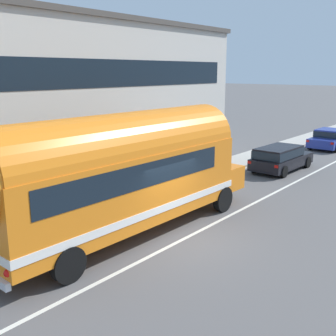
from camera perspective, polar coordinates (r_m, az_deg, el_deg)
The scene contains 7 objects.
ground_plane at distance 13.65m, azimuth 1.94°, elevation -9.98°, with size 300.00×300.00×0.00m, color #565454.
lane_markings at distance 24.41m, azimuth 16.32°, elevation 0.03°, with size 3.55×80.00×0.01m.
sidewalk_slab at distance 23.91m, azimuth 8.15°, elevation 0.34°, with size 2.01×90.00×0.15m, color #ADA89E.
roadside_building at distance 23.69m, azimuth -16.82°, elevation 9.22°, with size 12.31×18.21×7.84m.
painted_bus at distance 13.08m, azimuth -7.60°, elevation -0.48°, with size 2.75×11.87×4.12m.
car_lead at distance 23.42m, azimuth 15.34°, elevation 1.50°, with size 2.02×4.49×1.37m.
car_second at distance 31.56m, azimuth 21.66°, elevation 3.90°, with size 2.04×4.35×1.37m.
Camera 1 is at (7.61, -9.96, 5.41)m, focal length 43.81 mm.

